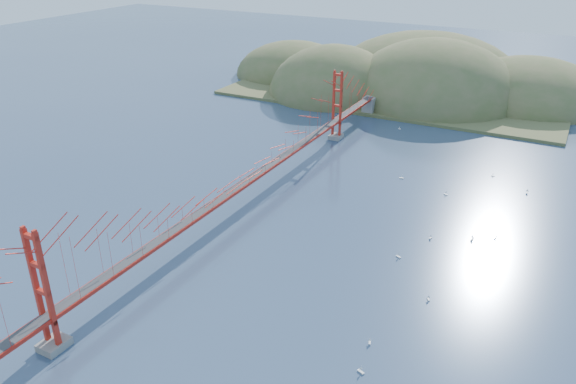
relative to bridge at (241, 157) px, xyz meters
The scene contains 15 objects.
ground 7.01m from the bridge, 90.00° to the right, with size 320.00×320.00×0.00m, color #324665.
bridge is the anchor object (origin of this frame).
far_headlands 68.73m from the bridge, 88.14° to the left, with size 84.00×58.00×25.00m.
sailboat_15 39.19m from the bridge, 34.58° to the left, with size 0.48×0.58×0.68m.
sailboat_1 28.57m from the bridge, 17.43° to the right, with size 0.55×0.55×0.59m.
sailboat_4 31.72m from the bridge, 13.29° to the left, with size 0.47×0.53×0.60m.
sailboat_12 41.14m from the bridge, 78.49° to the left, with size 0.49×0.40×0.57m.
sailboat_6 29.88m from the bridge, 35.55° to the right, with size 0.51×0.54×0.60m.
sailboat_16 37.62m from the bridge, 43.96° to the left, with size 0.52×0.49×0.58m.
sailboat_14 29.16m from the bridge, 11.16° to the left, with size 0.58×0.65×0.74m.
sailboat_0 24.72m from the bridge, ahead, with size 0.49×0.51×0.58m.
sailboat_2 32.57m from the bridge, 40.31° to the right, with size 0.66×0.66×0.74m.
sailboat_7 28.27m from the bridge, 36.18° to the left, with size 0.59×0.58×0.66m.
sailboat_3 25.02m from the bridge, 50.91° to the left, with size 0.63×0.54×0.73m.
sailboat_extra_0 22.63m from the bridge, ahead, with size 0.64×0.64×0.70m.
Camera 1 is at (35.48, -53.98, 32.61)m, focal length 35.00 mm.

